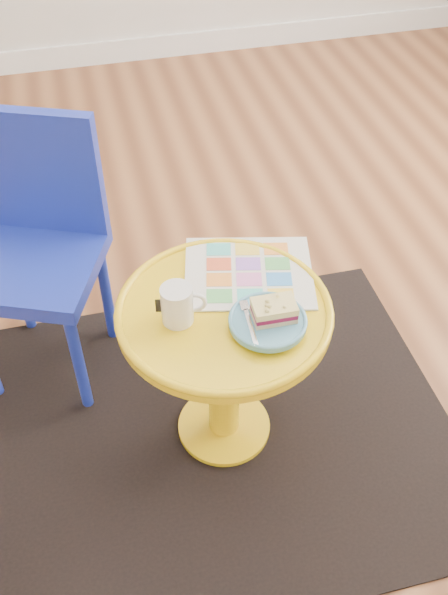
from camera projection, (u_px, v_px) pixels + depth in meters
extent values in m
plane|color=brown|center=(223.00, 308.00, 2.28)|extent=(4.00, 4.00, 0.00)
cube|color=white|center=(134.00, 50.00, 3.61)|extent=(4.00, 0.02, 0.12)
cube|color=black|center=(224.00, 428.00, 1.92)|extent=(1.31, 1.11, 0.01)
cylinder|color=yellow|center=(224.00, 426.00, 1.92)|extent=(0.26, 0.26, 0.02)
cylinder|color=yellow|center=(224.00, 375.00, 1.75)|extent=(0.09, 0.09, 0.44)
cylinder|color=yellow|center=(224.00, 313.00, 1.59)|extent=(0.52, 0.52, 0.03)
cylinder|color=#192BA7|center=(79.00, 365.00, 1.86)|extent=(0.03, 0.03, 0.37)
cylinder|color=#192BA7|center=(20.00, 286.00, 2.09)|extent=(0.03, 0.03, 0.37)
cylinder|color=#192BA7|center=(107.00, 296.00, 2.06)|extent=(0.03, 0.03, 0.37)
cube|color=#192BA7|center=(33.00, 267.00, 1.82)|extent=(0.46, 0.46, 0.05)
cube|color=#192BA7|center=(38.00, 173.00, 1.78)|extent=(0.34, 0.17, 0.37)
cube|color=silver|center=(249.00, 272.00, 1.67)|extent=(0.37, 0.34, 0.01)
cylinder|color=white|center=(177.00, 305.00, 1.52)|extent=(0.07, 0.07, 0.10)
torus|color=white|center=(195.00, 302.00, 1.52)|extent=(0.06, 0.02, 0.06)
cylinder|color=#D1B78C|center=(176.00, 291.00, 1.49)|extent=(0.07, 0.07, 0.01)
cylinder|color=#5596B4|center=(268.00, 325.00, 1.53)|extent=(0.07, 0.07, 0.01)
cylinder|color=#5596B4|center=(268.00, 322.00, 1.52)|extent=(0.18, 0.18, 0.01)
cube|color=#D3BC8C|center=(274.00, 315.00, 1.52)|extent=(0.10, 0.07, 0.01)
cube|color=maroon|center=(274.00, 311.00, 1.51)|extent=(0.10, 0.07, 0.01)
cube|color=#EADB8C|center=(274.00, 306.00, 1.50)|extent=(0.10, 0.07, 0.02)
cube|color=silver|center=(251.00, 327.00, 1.50)|extent=(0.02, 0.12, 0.00)
cube|color=silver|center=(244.00, 306.00, 1.55)|extent=(0.02, 0.03, 0.00)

